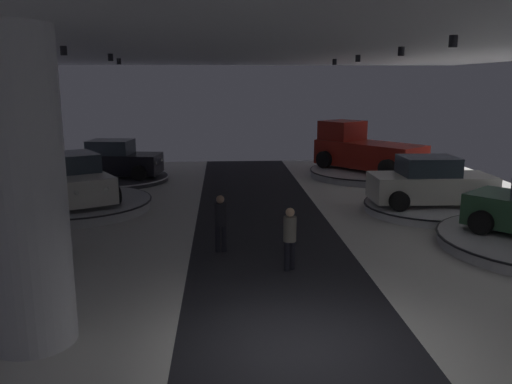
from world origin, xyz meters
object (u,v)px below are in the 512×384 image
pickup_truck_deep_right (364,150)px  visitor_walking_far (221,220)px  display_platform_deep_right (368,173)px  display_platform_far_left (77,205)px  display_car_far_left (74,179)px  visitor_walking_near (290,235)px  column_left (22,192)px  display_platform_far_right (429,208)px  display_car_far_right (430,183)px  display_car_deep_left (114,160)px  display_platform_deep_left (116,178)px

pickup_truck_deep_right → visitor_walking_far: bearing=-122.1°
display_platform_deep_right → display_platform_far_left: bearing=-154.7°
display_platform_deep_right → pickup_truck_deep_right: size_ratio=1.05×
display_car_far_left → visitor_walking_near: bearing=-43.5°
column_left → pickup_truck_deep_right: (10.35, 15.96, -1.47)m
display_platform_far_right → display_car_far_right: size_ratio=1.08×
column_left → display_platform_deep_right: size_ratio=0.96×
display_platform_far_left → pickup_truck_deep_right: size_ratio=0.98×
visitor_walking_near → display_platform_deep_right: bearing=66.1°
display_car_far_left → visitor_walking_far: (5.26, -5.08, -0.23)m
column_left → display_car_far_left: size_ratio=1.21×
display_car_far_left → display_platform_far_right: display_car_far_left is taller
display_platform_far_left → display_car_far_left: size_ratio=1.19×
display_platform_far_right → display_car_far_right: 0.90m
display_car_far_right → pickup_truck_deep_right: (-0.40, 7.28, 0.22)m
display_platform_far_left → visitor_walking_near: (6.94, -6.58, 0.70)m
display_platform_far_left → display_platform_deep_right: size_ratio=0.94×
display_car_far_right → pickup_truck_deep_right: size_ratio=0.78×
visitor_walking_far → column_left: bearing=-125.0°
display_car_far_right → visitor_walking_far: size_ratio=2.69×
display_platform_far_right → visitor_walking_far: 8.44m
column_left → visitor_walking_near: column_left is taller
display_platform_deep_right → pickup_truck_deep_right: bearing=128.1°
column_left → display_car_deep_left: column_left is taller
display_platform_far_left → visitor_walking_far: visitor_walking_far is taller
column_left → display_car_deep_left: size_ratio=1.25×
display_platform_deep_left → display_platform_far_right: (12.40, -6.77, 0.04)m
display_car_far_left → display_car_far_right: size_ratio=1.06×
visitor_walking_near → display_car_far_right: bearing=43.6°
display_car_deep_left → pickup_truck_deep_right: (12.00, 0.51, 0.29)m
pickup_truck_deep_right → display_car_far_left: bearing=-153.5°
column_left → display_platform_deep_right: bearing=56.1°
display_car_far_right → visitor_walking_far: bearing=-152.1°
display_car_far_right → column_left: bearing=-141.1°
display_car_far_right → visitor_walking_near: display_car_far_right is taller
display_platform_far_left → display_car_far_left: 0.93m
display_car_deep_left → display_platform_deep_right: size_ratio=0.77×
display_car_deep_left → display_platform_deep_right: bearing=1.2°
display_platform_deep_right → column_left: bearing=-123.9°
visitor_walking_near → visitor_walking_far: size_ratio=1.00×
column_left → pickup_truck_deep_right: 19.08m
display_platform_deep_right → display_platform_far_right: bearing=-88.1°
display_platform_far_left → visitor_walking_far: bearing=-44.0°
display_platform_deep_left → display_car_far_right: (12.37, -6.77, 0.94)m
visitor_walking_near → display_platform_far_right: bearing=43.4°
pickup_truck_deep_right → visitor_walking_far: 13.22m
column_left → display_platform_deep_left: bearing=96.0°
display_car_far_left → display_platform_deep_left: 5.70m
column_left → visitor_walking_far: (3.34, 4.76, -1.84)m
display_platform_far_right → visitor_walking_far: bearing=-152.2°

